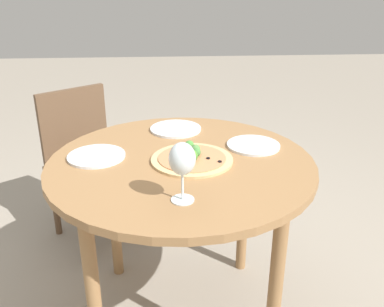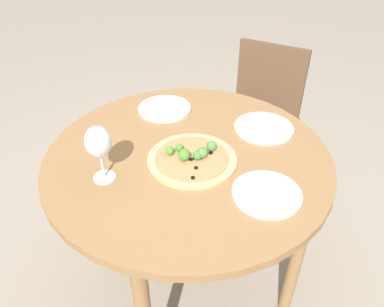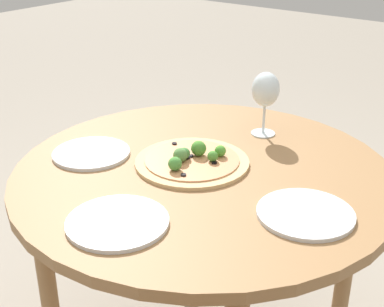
{
  "view_description": "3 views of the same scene",
  "coord_description": "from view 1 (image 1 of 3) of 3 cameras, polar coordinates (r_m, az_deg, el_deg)",
  "views": [
    {
      "loc": [
        -1.46,
        0.05,
        1.42
      ],
      "look_at": [
        -0.01,
        -0.04,
        0.78
      ],
      "focal_mm": 40.0,
      "sensor_mm": 36.0,
      "label": 1
    },
    {
      "loc": [
        -0.46,
        -0.94,
        1.54
      ],
      "look_at": [
        -0.01,
        -0.04,
        0.78
      ],
      "focal_mm": 35.0,
      "sensor_mm": 36.0,
      "label": 2
    },
    {
      "loc": [
        1.02,
        0.74,
        1.39
      ],
      "look_at": [
        -0.01,
        -0.04,
        0.78
      ],
      "focal_mm": 50.0,
      "sensor_mm": 36.0,
      "label": 3
    }
  ],
  "objects": [
    {
      "name": "wine_glass",
      "position": [
        1.27,
        -1.31,
        -0.91
      ],
      "size": [
        0.08,
        0.08,
        0.19
      ],
      "color": "silver",
      "rests_on": "dining_table"
    },
    {
      "name": "plate_far",
      "position": [
        1.67,
        -12.63,
        -0.33
      ],
      "size": [
        0.22,
        0.22,
        0.01
      ],
      "color": "silver",
      "rests_on": "dining_table"
    },
    {
      "name": "pizza",
      "position": [
        1.6,
        -0.04,
        -0.61
      ],
      "size": [
        0.31,
        0.31,
        0.06
      ],
      "color": "tan",
      "rests_on": "dining_table"
    },
    {
      "name": "plate_near",
      "position": [
        1.91,
        -2.2,
        3.31
      ],
      "size": [
        0.23,
        0.23,
        0.01
      ],
      "color": "silver",
      "rests_on": "dining_table"
    },
    {
      "name": "plate_side",
      "position": [
        1.74,
        8.19,
        1.1
      ],
      "size": [
        0.21,
        0.21,
        0.01
      ],
      "color": "silver",
      "rests_on": "dining_table"
    },
    {
      "name": "dining_table",
      "position": [
        1.64,
        -1.45,
        -3.77
      ],
      "size": [
        1.0,
        1.0,
        0.75
      ],
      "color": "olive",
      "rests_on": "ground_plane"
    },
    {
      "name": "chair",
      "position": [
        2.4,
        -13.85,
        -0.95
      ],
      "size": [
        0.56,
        0.56,
        0.82
      ],
      "rotation": [
        0.0,
        0.0,
        -0.96
      ],
      "color": "brown",
      "rests_on": "ground_plane"
    }
  ]
}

